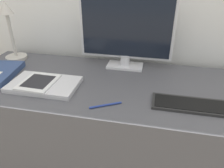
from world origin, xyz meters
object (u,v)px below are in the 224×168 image
at_px(ereader, 38,82).
at_px(keyboard, 190,105).
at_px(desk_lamp, 10,30).
at_px(pen, 106,105).
at_px(laptop, 44,84).
at_px(monitor, 126,29).

bearing_deg(ereader, keyboard, -1.32).
height_order(keyboard, desk_lamp, desk_lamp).
distance_m(keyboard, pen, 0.36).
height_order(laptop, pen, laptop).
height_order(monitor, keyboard, monitor).
xyz_separation_m(monitor, ereader, (-0.37, -0.32, -0.19)).
bearing_deg(pen, laptop, 163.15).
xyz_separation_m(monitor, desk_lamp, (-0.69, -0.03, -0.03)).
relative_size(monitor, desk_lamp, 1.46).
relative_size(ereader, desk_lamp, 0.54).
distance_m(laptop, ereader, 0.03).
bearing_deg(desk_lamp, laptop, -40.42).
bearing_deg(desk_lamp, ereader, -43.46).
relative_size(desk_lamp, pen, 2.74).
relative_size(ereader, pen, 1.48).
relative_size(monitor, laptop, 1.54).
height_order(monitor, desk_lamp, monitor).
height_order(ereader, pen, ereader).
bearing_deg(laptop, monitor, 41.93).
relative_size(laptop, desk_lamp, 0.95).
bearing_deg(pen, ereader, 165.77).
bearing_deg(monitor, laptop, -138.07).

